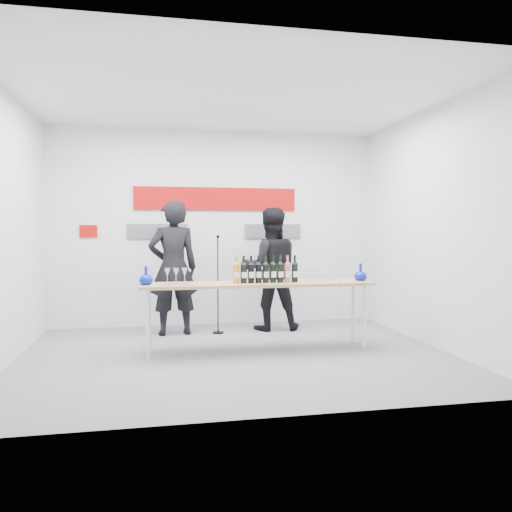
% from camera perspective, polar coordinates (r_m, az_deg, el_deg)
% --- Properties ---
extents(ground, '(5.00, 5.00, 0.00)m').
position_cam_1_polar(ground, '(5.99, -2.25, -11.21)').
color(ground, slate).
rests_on(ground, ground).
extents(back_wall, '(5.00, 0.04, 3.00)m').
position_cam_1_polar(back_wall, '(7.79, -4.56, 3.22)').
color(back_wall, silver).
rests_on(back_wall, ground).
extents(signage, '(3.38, 0.02, 0.79)m').
position_cam_1_polar(signage, '(7.76, -4.96, 5.48)').
color(signage, '#A80907').
rests_on(signage, back_wall).
extents(tasting_table, '(2.79, 0.60, 0.83)m').
position_cam_1_polar(tasting_table, '(6.04, 0.18, -3.64)').
color(tasting_table, tan).
rests_on(tasting_table, ground).
extents(wine_bottles, '(0.80, 0.09, 0.33)m').
position_cam_1_polar(wine_bottles, '(6.00, 1.13, -1.50)').
color(wine_bottles, '#BF7F19').
rests_on(wine_bottles, tasting_table).
extents(decanter_left, '(0.16, 0.16, 0.21)m').
position_cam_1_polar(decanter_left, '(5.93, -12.46, -2.18)').
color(decanter_left, '#081A9D').
rests_on(decanter_left, tasting_table).
extents(decanter_right, '(0.16, 0.16, 0.21)m').
position_cam_1_polar(decanter_right, '(6.40, 11.87, -1.80)').
color(decanter_right, '#081A9D').
rests_on(decanter_right, tasting_table).
extents(glasses_left, '(0.27, 0.23, 0.18)m').
position_cam_1_polar(glasses_left, '(5.92, -9.13, -2.30)').
color(glasses_left, silver).
rests_on(glasses_left, tasting_table).
extents(glasses_right, '(0.46, 0.23, 0.18)m').
position_cam_1_polar(glasses_right, '(6.21, 7.53, -2.05)').
color(glasses_right, silver).
rests_on(glasses_right, tasting_table).
extents(presenter_left, '(0.73, 0.53, 1.88)m').
position_cam_1_polar(presenter_left, '(7.05, -9.45, -1.34)').
color(presenter_left, black).
rests_on(presenter_left, ground).
extents(presenter_right, '(0.93, 0.75, 1.79)m').
position_cam_1_polar(presenter_right, '(7.33, 1.65, -1.49)').
color(presenter_right, black).
rests_on(presenter_right, ground).
extents(mic_stand, '(0.16, 0.16, 1.40)m').
position_cam_1_polar(mic_stand, '(7.13, -4.37, -5.43)').
color(mic_stand, black).
rests_on(mic_stand, ground).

